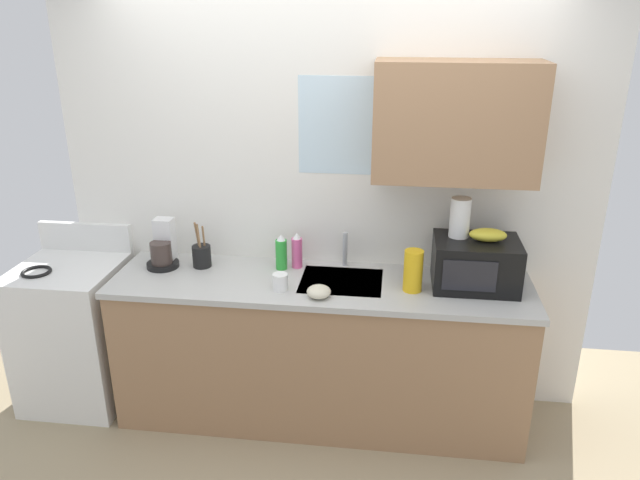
{
  "coord_description": "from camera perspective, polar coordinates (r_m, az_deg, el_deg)",
  "views": [
    {
      "loc": [
        0.39,
        -3.08,
        2.35
      ],
      "look_at": [
        0.0,
        0.0,
        1.15
      ],
      "focal_mm": 33.92,
      "sensor_mm": 36.0,
      "label": 1
    }
  ],
  "objects": [
    {
      "name": "kitchen_wall_assembly",
      "position": [
        3.55,
        2.63,
        4.72
      ],
      "size": [
        3.15,
        0.42,
        2.5
      ],
      "color": "white",
      "rests_on": "ground"
    },
    {
      "name": "utensil_crock",
      "position": [
        3.66,
        -11.1,
        -1.43
      ],
      "size": [
        0.11,
        0.11,
        0.28
      ],
      "color": "black",
      "rests_on": "counter_unit"
    },
    {
      "name": "mug_white",
      "position": [
        3.31,
        -3.77,
        -3.98
      ],
      "size": [
        0.08,
        0.08,
        0.09
      ],
      "primitive_type": "cylinder",
      "color": "white",
      "rests_on": "counter_unit"
    },
    {
      "name": "coffee_maker",
      "position": [
        3.71,
        -14.57,
        -0.82
      ],
      "size": [
        0.19,
        0.21,
        0.28
      ],
      "color": "black",
      "rests_on": "counter_unit"
    },
    {
      "name": "cereal_canister",
      "position": [
        3.31,
        8.78,
        -2.88
      ],
      "size": [
        0.1,
        0.1,
        0.23
      ],
      "primitive_type": "cylinder",
      "color": "gold",
      "rests_on": "counter_unit"
    },
    {
      "name": "sink_faucet",
      "position": [
        3.59,
        2.37,
        -0.88
      ],
      "size": [
        0.03,
        0.03,
        0.21
      ],
      "primitive_type": "cylinder",
      "color": "#B2B5BA",
      "rests_on": "counter_unit"
    },
    {
      "name": "dish_soap_bottle_pink",
      "position": [
        3.57,
        -2.19,
        -1.06
      ],
      "size": [
        0.06,
        0.06,
        0.22
      ],
      "color": "#E55999",
      "rests_on": "counter_unit"
    },
    {
      "name": "dish_soap_bottle_green",
      "position": [
        3.55,
        -3.67,
        -1.22
      ],
      "size": [
        0.07,
        0.07,
        0.21
      ],
      "color": "green",
      "rests_on": "counter_unit"
    },
    {
      "name": "paper_towel_roll",
      "position": [
        3.37,
        13.06,
        2.08
      ],
      "size": [
        0.11,
        0.11,
        0.22
      ],
      "primitive_type": "cylinder",
      "color": "white",
      "rests_on": "microwave"
    },
    {
      "name": "banana_bunch",
      "position": [
        3.37,
        15.57,
        0.47
      ],
      "size": [
        0.2,
        0.11,
        0.07
      ],
      "primitive_type": "ellipsoid",
      "color": "gold",
      "rests_on": "microwave"
    },
    {
      "name": "stove_range",
      "position": [
        4.1,
        -22.03,
        -8.05
      ],
      "size": [
        0.6,
        0.6,
        1.08
      ],
      "color": "white",
      "rests_on": "ground"
    },
    {
      "name": "counter_unit",
      "position": [
        3.63,
        0.04,
        -10.22
      ],
      "size": [
        2.38,
        0.63,
        0.9
      ],
      "color": "#9E7551",
      "rests_on": "ground"
    },
    {
      "name": "small_bowl",
      "position": [
        3.23,
        -0.11,
        -4.89
      ],
      "size": [
        0.13,
        0.13,
        0.06
      ],
      "primitive_type": "ellipsoid",
      "color": "beige",
      "rests_on": "counter_unit"
    },
    {
      "name": "microwave",
      "position": [
        3.42,
        14.46,
        -2.16
      ],
      "size": [
        0.46,
        0.35,
        0.27
      ],
      "color": "black",
      "rests_on": "counter_unit"
    }
  ]
}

